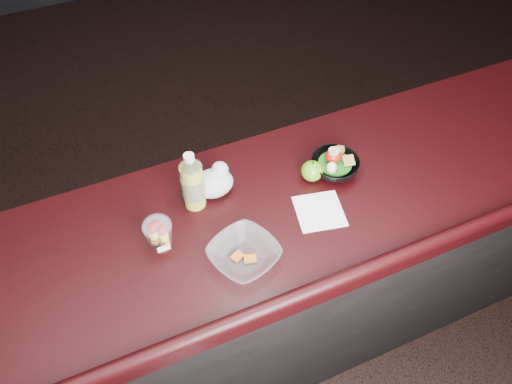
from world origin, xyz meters
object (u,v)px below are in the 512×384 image
(takeout_bowl, at_px, (244,254))
(lemonade_bottle, at_px, (193,184))
(green_apple, at_px, (312,171))
(snack_bowl, at_px, (334,165))
(fruit_cup, at_px, (159,233))

(takeout_bowl, bearing_deg, lemonade_bottle, 103.72)
(green_apple, xyz_separation_m, snack_bowl, (0.09, -0.00, -0.00))
(snack_bowl, bearing_deg, lemonade_bottle, 173.73)
(fruit_cup, relative_size, takeout_bowl, 0.49)
(fruit_cup, distance_m, takeout_bowl, 0.28)
(fruit_cup, relative_size, snack_bowl, 0.69)
(fruit_cup, distance_m, snack_bowl, 0.68)
(fruit_cup, relative_size, green_apple, 1.61)
(snack_bowl, height_order, takeout_bowl, snack_bowl)
(fruit_cup, distance_m, green_apple, 0.59)
(lemonade_bottle, bearing_deg, fruit_cup, -141.82)
(lemonade_bottle, distance_m, green_apple, 0.44)
(fruit_cup, xyz_separation_m, snack_bowl, (0.68, 0.07, -0.04))
(lemonade_bottle, bearing_deg, green_apple, -7.30)
(green_apple, distance_m, takeout_bowl, 0.42)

